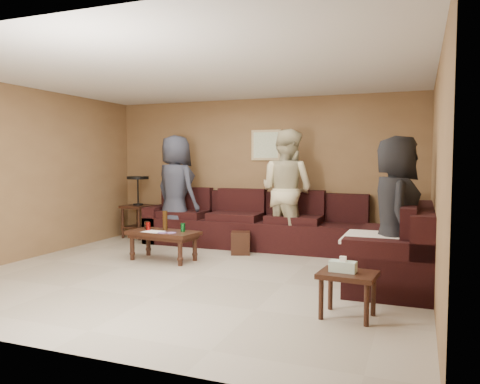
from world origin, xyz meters
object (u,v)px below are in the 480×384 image
at_px(sectional_sofa, 291,235).
at_px(person_right, 396,212).
at_px(coffee_table, 163,235).
at_px(person_middle, 287,190).
at_px(person_left, 176,190).
at_px(waste_bin, 241,243).
at_px(side_table_right, 347,278).
at_px(end_table_left, 138,206).

distance_m(sectional_sofa, person_right, 2.02).
height_order(coffee_table, person_middle, person_middle).
xyz_separation_m(person_left, person_middle, (1.95, 0.08, 0.03)).
relative_size(person_middle, person_right, 1.12).
relative_size(coffee_table, person_left, 0.57).
bearing_deg(waste_bin, person_right, -25.45).
bearing_deg(side_table_right, person_left, 139.89).
distance_m(sectional_sofa, person_middle, 0.80).
xyz_separation_m(coffee_table, person_left, (-0.49, 1.27, 0.57)).
distance_m(person_left, person_middle, 1.95).
height_order(waste_bin, person_right, person_right).
distance_m(sectional_sofa, waste_bin, 0.80).
bearing_deg(end_table_left, waste_bin, -17.52).
bearing_deg(end_table_left, person_right, -21.58).
bearing_deg(person_middle, person_left, 21.37).
xyz_separation_m(sectional_sofa, person_middle, (-0.20, 0.44, 0.64)).
distance_m(end_table_left, person_left, 1.05).
height_order(coffee_table, person_left, person_left).
xyz_separation_m(sectional_sofa, end_table_left, (-3.10, 0.64, 0.27)).
bearing_deg(person_right, person_left, 59.05).
bearing_deg(side_table_right, person_middle, 115.46).
relative_size(coffee_table, person_middle, 0.55).
distance_m(sectional_sofa, person_left, 2.26).
relative_size(coffee_table, side_table_right, 1.88).
distance_m(coffee_table, side_table_right, 3.21).
bearing_deg(person_right, sectional_sofa, 44.01).
relative_size(coffee_table, person_right, 0.62).
bearing_deg(person_middle, waste_bin, 61.43).
bearing_deg(person_left, side_table_right, 161.93).
relative_size(end_table_left, person_right, 0.66).
xyz_separation_m(coffee_table, person_middle, (1.46, 1.35, 0.60)).
height_order(end_table_left, person_right, person_right).
xyz_separation_m(sectional_sofa, person_left, (-2.14, 0.35, 0.61)).
height_order(waste_bin, person_middle, person_middle).
distance_m(coffee_table, person_middle, 2.08).
bearing_deg(sectional_sofa, person_middle, 114.17).
height_order(coffee_table, person_right, person_right).
height_order(coffee_table, side_table_right, coffee_table).
distance_m(sectional_sofa, end_table_left, 3.18).
xyz_separation_m(side_table_right, person_middle, (-1.37, 2.88, 0.59)).
height_order(coffee_table, end_table_left, end_table_left).
bearing_deg(coffee_table, sectional_sofa, 28.95).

